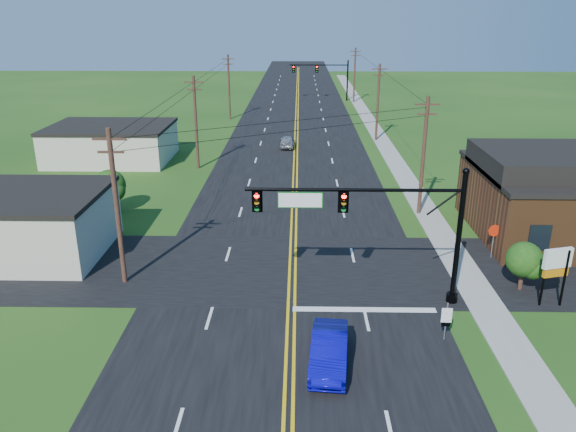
{
  "coord_description": "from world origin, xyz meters",
  "views": [
    {
      "loc": [
        0.52,
        -18.96,
        14.78
      ],
      "look_at": [
        -0.06,
        10.0,
        4.14
      ],
      "focal_mm": 35.0,
      "sensor_mm": 36.0,
      "label": 1
    }
  ],
  "objects_px": {
    "blue_car": "(329,351)",
    "route_sign": "(446,319)",
    "signal_mast_far": "(322,74)",
    "signal_mast_main": "(373,219)",
    "stop_sign": "(494,234)"
  },
  "relations": [
    {
      "from": "signal_mast_main",
      "to": "stop_sign",
      "type": "bearing_deg",
      "value": 34.62
    },
    {
      "from": "signal_mast_far",
      "to": "route_sign",
      "type": "distance_m",
      "value": 75.9
    },
    {
      "from": "signal_mast_main",
      "to": "signal_mast_far",
      "type": "bearing_deg",
      "value": 89.92
    },
    {
      "from": "signal_mast_main",
      "to": "signal_mast_far",
      "type": "distance_m",
      "value": 72.0
    },
    {
      "from": "signal_mast_far",
      "to": "stop_sign",
      "type": "relative_size",
      "value": 4.84
    },
    {
      "from": "signal_mast_main",
      "to": "signal_mast_far",
      "type": "relative_size",
      "value": 1.03
    },
    {
      "from": "blue_car",
      "to": "stop_sign",
      "type": "relative_size",
      "value": 1.99
    },
    {
      "from": "signal_mast_far",
      "to": "blue_car",
      "type": "xyz_separation_m",
      "value": [
        -2.54,
        -77.92,
        -3.8
      ]
    },
    {
      "from": "signal_mast_far",
      "to": "blue_car",
      "type": "distance_m",
      "value": 78.05
    },
    {
      "from": "blue_car",
      "to": "stop_sign",
      "type": "bearing_deg",
      "value": 52.49
    },
    {
      "from": "blue_car",
      "to": "signal_mast_main",
      "type": "bearing_deg",
      "value": 72.88
    },
    {
      "from": "blue_car",
      "to": "route_sign",
      "type": "bearing_deg",
      "value": 26.35
    },
    {
      "from": "signal_mast_main",
      "to": "stop_sign",
      "type": "relative_size",
      "value": 4.99
    },
    {
      "from": "signal_mast_main",
      "to": "route_sign",
      "type": "height_order",
      "value": "signal_mast_main"
    },
    {
      "from": "signal_mast_main",
      "to": "stop_sign",
      "type": "xyz_separation_m",
      "value": [
        8.43,
        5.82,
        -3.12
      ]
    }
  ]
}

